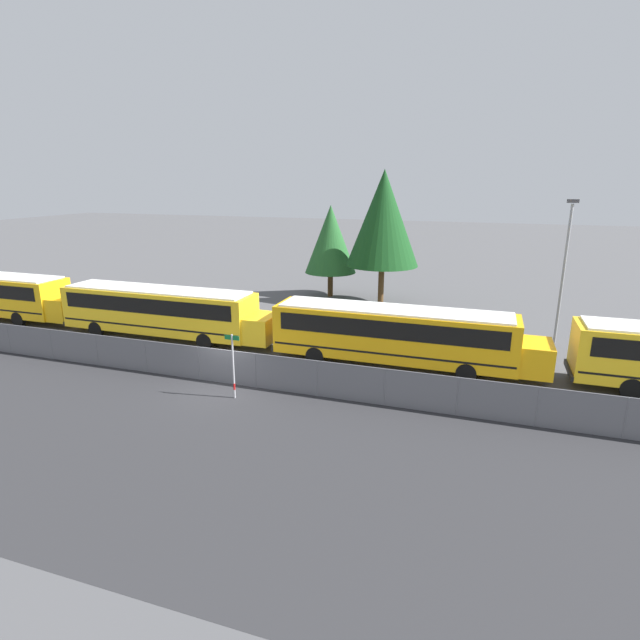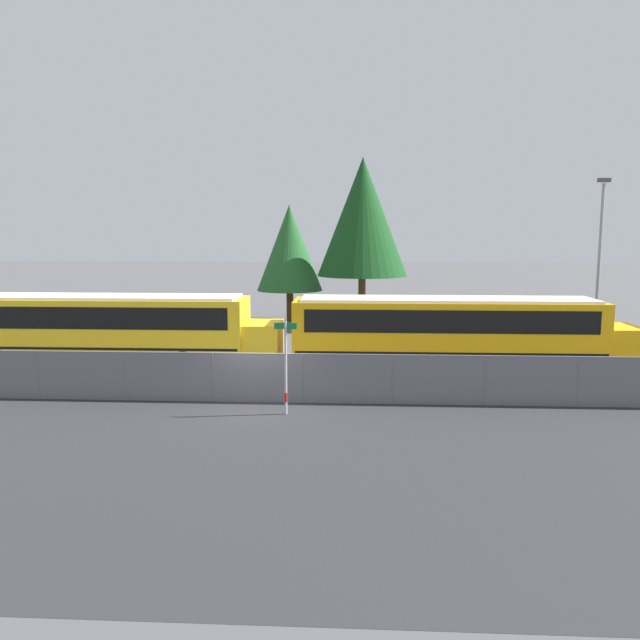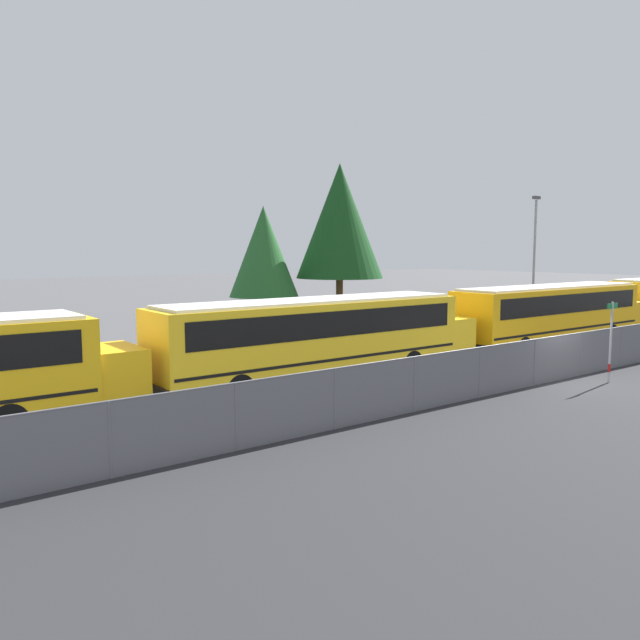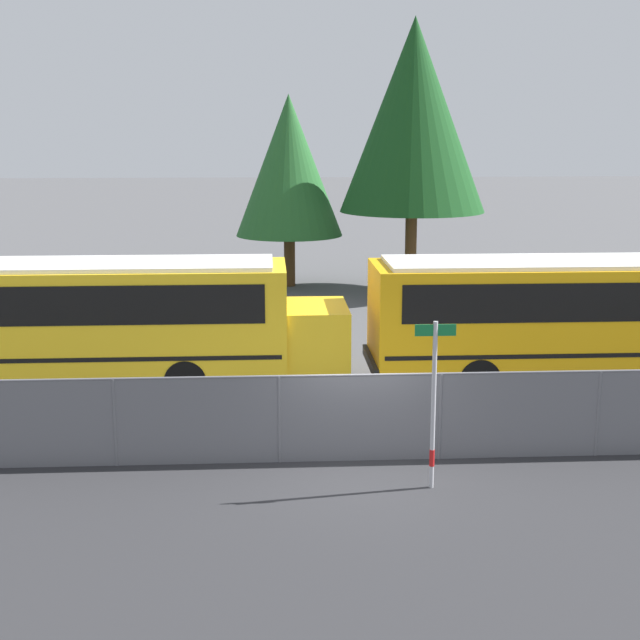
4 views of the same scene
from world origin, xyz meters
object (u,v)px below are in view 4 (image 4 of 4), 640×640
school_bus_2 (638,310)px  street_sign (434,401)px  school_bus_1 (39,315)px  tree_0 (289,166)px  tree_1 (414,116)px

school_bus_2 → street_sign: bearing=-134.6°
school_bus_1 → tree_0: 15.63m
tree_0 → tree_1: 5.19m
school_bus_2 → street_sign: 8.75m
street_sign → school_bus_1: bearing=141.7°
school_bus_1 → tree_0: bearing=65.9°
school_bus_1 → street_sign: bearing=-38.3°
school_bus_2 → tree_1: bearing=105.5°
school_bus_2 → tree_0: bearing=119.5°
school_bus_2 → tree_1: size_ratio=1.37×
school_bus_2 → school_bus_1: bearing=178.9°
school_bus_2 → tree_1: 14.02m
tree_0 → street_sign: bearing=-84.6°
school_bus_1 → tree_1: bearing=48.9°
tree_0 → tree_1: (4.57, -1.58, 1.87)m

